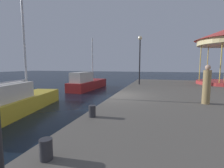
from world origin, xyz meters
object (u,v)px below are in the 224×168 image
sailboat_yellow (14,102)px  person_mid_promenade (207,86)px  sailboat_red (87,83)px  bollard_north (46,149)px  lamp_post_mid_promenade (140,52)px  bollard_center (92,111)px

sailboat_yellow → person_mid_promenade: size_ratio=3.95×
sailboat_yellow → sailboat_red: sailboat_yellow is taller
bollard_north → lamp_post_mid_promenade: bearing=88.9°
sailboat_yellow → bollard_center: (5.10, -1.50, 0.36)m
sailboat_red → person_mid_promenade: 12.18m
sailboat_yellow → sailboat_red: bearing=90.7°
sailboat_yellow → person_mid_promenade: sailboat_yellow is taller
bollard_center → bollard_north: 2.59m
bollard_center → sailboat_yellow: bearing=163.6°
sailboat_red → bollard_north: sailboat_red is taller
bollard_north → person_mid_promenade: (4.10, 5.82, 0.64)m
sailboat_red → lamp_post_mid_promenade: 6.47m
bollard_center → bollard_north: (0.18, -2.58, 0.00)m
sailboat_yellow → lamp_post_mid_promenade: bearing=57.6°
sailboat_red → person_mid_promenade: size_ratio=3.63×
sailboat_yellow → bollard_north: sailboat_yellow is taller
sailboat_red → person_mid_promenade: (9.50, -7.56, 0.93)m
bollard_center → lamp_post_mid_promenade: bearing=87.7°
bollard_north → person_mid_promenade: bearing=54.9°
sailboat_yellow → bollard_center: size_ratio=17.70×
lamp_post_mid_promenade → bollard_center: lamp_post_mid_promenade is taller
lamp_post_mid_promenade → bollard_center: 10.59m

